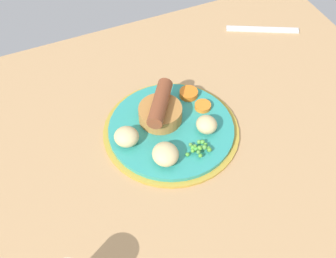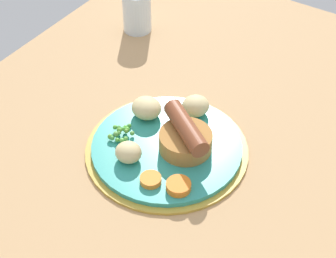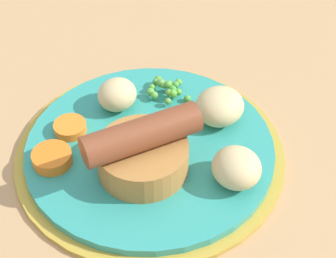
{
  "view_description": "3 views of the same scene",
  "coord_description": "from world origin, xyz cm",
  "px_view_note": "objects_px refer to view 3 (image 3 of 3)",
  "views": [
    {
      "loc": [
        23.09,
        54.17,
        75.33
      ],
      "look_at": [
        -1.1,
        -1.06,
        5.77
      ],
      "focal_mm": 50.0,
      "sensor_mm": 36.0,
      "label": 1
    },
    {
      "loc": [
        -58.37,
        -38.86,
        70.96
      ],
      "look_at": [
        -1.16,
        -1.76,
        6.91
      ],
      "focal_mm": 60.0,
      "sensor_mm": 36.0,
      "label": 2
    },
    {
      "loc": [
        19.15,
        -35.84,
        45.46
      ],
      "look_at": [
        -1.09,
        -0.72,
        6.0
      ],
      "focal_mm": 60.0,
      "sensor_mm": 36.0,
      "label": 3
    }
  ],
  "objects_px": {
    "pea_pile": "(166,88)",
    "potato_chunk_1": "(219,106)",
    "potato_chunk_0": "(117,95)",
    "dinner_plate": "(150,151)",
    "carrot_slice_1": "(52,158)",
    "potato_chunk_2": "(237,168)",
    "sausage_pudding": "(142,150)",
    "carrot_slice_0": "(70,128)"
  },
  "relations": [
    {
      "from": "potato_chunk_1",
      "to": "carrot_slice_1",
      "type": "height_order",
      "value": "potato_chunk_1"
    },
    {
      "from": "dinner_plate",
      "to": "carrot_slice_0",
      "type": "bearing_deg",
      "value": -164.07
    },
    {
      "from": "potato_chunk_1",
      "to": "carrot_slice_1",
      "type": "xyz_separation_m",
      "value": [
        -0.11,
        -0.14,
        -0.01
      ]
    },
    {
      "from": "pea_pile",
      "to": "potato_chunk_2",
      "type": "height_order",
      "value": "potato_chunk_2"
    },
    {
      "from": "potato_chunk_2",
      "to": "carrot_slice_1",
      "type": "bearing_deg",
      "value": -157.4
    },
    {
      "from": "pea_pile",
      "to": "potato_chunk_0",
      "type": "xyz_separation_m",
      "value": [
        -0.04,
        -0.04,
        0.01
      ]
    },
    {
      "from": "pea_pile",
      "to": "potato_chunk_2",
      "type": "xyz_separation_m",
      "value": [
        0.12,
        -0.08,
        0.01
      ]
    },
    {
      "from": "potato_chunk_1",
      "to": "carrot_slice_0",
      "type": "height_order",
      "value": "potato_chunk_1"
    },
    {
      "from": "dinner_plate",
      "to": "potato_chunk_0",
      "type": "relative_size",
      "value": 6.28
    },
    {
      "from": "pea_pile",
      "to": "carrot_slice_1",
      "type": "bearing_deg",
      "value": -107.28
    },
    {
      "from": "dinner_plate",
      "to": "potato_chunk_2",
      "type": "height_order",
      "value": "potato_chunk_2"
    },
    {
      "from": "potato_chunk_1",
      "to": "potato_chunk_2",
      "type": "bearing_deg",
      "value": -53.22
    },
    {
      "from": "sausage_pudding",
      "to": "carrot_slice_0",
      "type": "height_order",
      "value": "sausage_pudding"
    },
    {
      "from": "dinner_plate",
      "to": "pea_pile",
      "type": "relative_size",
      "value": 5.42
    },
    {
      "from": "potato_chunk_1",
      "to": "potato_chunk_2",
      "type": "height_order",
      "value": "same"
    },
    {
      "from": "sausage_pudding",
      "to": "potato_chunk_0",
      "type": "relative_size",
      "value": 2.52
    },
    {
      "from": "dinner_plate",
      "to": "carrot_slice_0",
      "type": "xyz_separation_m",
      "value": [
        -0.08,
        -0.02,
        0.01
      ]
    },
    {
      "from": "potato_chunk_0",
      "to": "potato_chunk_1",
      "type": "xyz_separation_m",
      "value": [
        0.1,
        0.04,
        0.0
      ]
    },
    {
      "from": "potato_chunk_0",
      "to": "potato_chunk_1",
      "type": "relative_size",
      "value": 0.81
    },
    {
      "from": "potato_chunk_1",
      "to": "carrot_slice_0",
      "type": "distance_m",
      "value": 0.16
    },
    {
      "from": "sausage_pudding",
      "to": "potato_chunk_1",
      "type": "xyz_separation_m",
      "value": [
        0.03,
        0.1,
        -0.01
      ]
    },
    {
      "from": "dinner_plate",
      "to": "carrot_slice_1",
      "type": "bearing_deg",
      "value": -136.19
    },
    {
      "from": "potato_chunk_2",
      "to": "pea_pile",
      "type": "bearing_deg",
      "value": 147.89
    },
    {
      "from": "carrot_slice_0",
      "to": "carrot_slice_1",
      "type": "distance_m",
      "value": 0.05
    },
    {
      "from": "pea_pile",
      "to": "carrot_slice_0",
      "type": "bearing_deg",
      "value": -119.45
    },
    {
      "from": "pea_pile",
      "to": "potato_chunk_0",
      "type": "distance_m",
      "value": 0.06
    },
    {
      "from": "potato_chunk_2",
      "to": "carrot_slice_1",
      "type": "height_order",
      "value": "potato_chunk_2"
    },
    {
      "from": "potato_chunk_1",
      "to": "carrot_slice_0",
      "type": "xyz_separation_m",
      "value": [
        -0.13,
        -0.09,
        -0.01
      ]
    },
    {
      "from": "pea_pile",
      "to": "carrot_slice_1",
      "type": "distance_m",
      "value": 0.15
    },
    {
      "from": "potato_chunk_0",
      "to": "carrot_slice_0",
      "type": "relative_size",
      "value": 1.29
    },
    {
      "from": "dinner_plate",
      "to": "carrot_slice_1",
      "type": "xyz_separation_m",
      "value": [
        -0.07,
        -0.07,
        0.01
      ]
    },
    {
      "from": "potato_chunk_0",
      "to": "sausage_pudding",
      "type": "bearing_deg",
      "value": -41.72
    },
    {
      "from": "pea_pile",
      "to": "potato_chunk_0",
      "type": "relative_size",
      "value": 1.16
    },
    {
      "from": "potato_chunk_2",
      "to": "carrot_slice_1",
      "type": "relative_size",
      "value": 1.24
    },
    {
      "from": "potato_chunk_2",
      "to": "carrot_slice_1",
      "type": "distance_m",
      "value": 0.18
    },
    {
      "from": "potato_chunk_2",
      "to": "potato_chunk_1",
      "type": "bearing_deg",
      "value": 126.78
    },
    {
      "from": "pea_pile",
      "to": "potato_chunk_2",
      "type": "bearing_deg",
      "value": -32.11
    },
    {
      "from": "sausage_pudding",
      "to": "potato_chunk_2",
      "type": "bearing_deg",
      "value": 144.63
    },
    {
      "from": "potato_chunk_2",
      "to": "carrot_slice_0",
      "type": "distance_m",
      "value": 0.18
    },
    {
      "from": "pea_pile",
      "to": "potato_chunk_1",
      "type": "distance_m",
      "value": 0.07
    },
    {
      "from": "sausage_pudding",
      "to": "potato_chunk_2",
      "type": "xyz_separation_m",
      "value": [
        0.08,
        0.03,
        -0.01
      ]
    },
    {
      "from": "dinner_plate",
      "to": "potato_chunk_2",
      "type": "relative_size",
      "value": 5.66
    }
  ]
}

